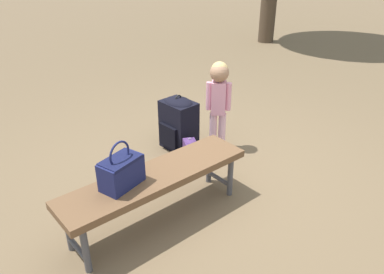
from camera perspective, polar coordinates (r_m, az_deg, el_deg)
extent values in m
plane|color=brown|center=(3.70, 1.42, -6.29)|extent=(40.00, 40.00, 0.00)
cube|color=brown|center=(2.97, -5.48, -6.03)|extent=(1.65, 0.74, 0.06)
cylinder|color=#47474C|center=(3.55, 2.61, -4.11)|extent=(0.05, 0.05, 0.39)
cylinder|color=#47474C|center=(3.39, 5.84, -5.98)|extent=(0.05, 0.05, 0.39)
cylinder|color=#47474C|center=(2.96, -18.33, -13.11)|extent=(0.05, 0.05, 0.39)
cylinder|color=#47474C|center=(2.76, -15.89, -16.20)|extent=(0.05, 0.05, 0.39)
cylinder|color=#47474C|center=(3.52, 4.13, -6.33)|extent=(0.10, 0.28, 0.04)
cylinder|color=#47474C|center=(2.92, -16.90, -16.00)|extent=(0.10, 0.28, 0.04)
cube|color=#191E4C|center=(2.79, -10.69, -5.37)|extent=(0.33, 0.20, 0.22)
cube|color=#131639|center=(2.74, -10.88, -3.52)|extent=(0.30, 0.20, 0.02)
torus|color=#191E4C|center=(2.71, -10.98, -2.52)|extent=(0.20, 0.03, 0.20)
cylinder|color=#E5B2C6|center=(4.15, 4.57, 0.95)|extent=(0.08, 0.08, 0.42)
cylinder|color=#E5B2C6|center=(4.15, 3.22, 1.01)|extent=(0.08, 0.08, 0.42)
ellipsoid|color=white|center=(4.22, 4.47, -1.47)|extent=(0.10, 0.09, 0.04)
ellipsoid|color=white|center=(4.22, 3.14, -1.41)|extent=(0.10, 0.09, 0.04)
cube|color=pink|center=(3.99, 4.07, 5.96)|extent=(0.19, 0.20, 0.36)
cylinder|color=pink|center=(3.99, 5.57, 6.13)|extent=(0.06, 0.06, 0.30)
cylinder|color=pink|center=(3.99, 2.58, 6.26)|extent=(0.06, 0.06, 0.30)
sphere|color=#A57A5B|center=(3.90, 4.20, 9.76)|extent=(0.20, 0.20, 0.20)
sphere|color=tan|center=(3.90, 4.22, 10.09)|extent=(0.18, 0.18, 0.18)
cube|color=black|center=(4.12, -2.02, 1.80)|extent=(0.33, 0.41, 0.55)
ellipsoid|color=black|center=(4.01, -2.08, 5.17)|extent=(0.31, 0.39, 0.12)
cube|color=black|center=(4.06, -3.64, 0.11)|extent=(0.08, 0.26, 0.25)
cube|color=black|center=(4.15, 0.29, 2.05)|extent=(0.03, 0.07, 0.47)
cube|color=black|center=(4.26, -1.27, 2.75)|extent=(0.03, 0.07, 0.47)
torus|color=black|center=(3.99, -2.09, 5.83)|extent=(0.09, 0.03, 0.09)
cube|color=#4C2D66|center=(3.90, -0.28, -2.24)|extent=(0.20, 0.21, 0.25)
ellipsoid|color=#4C2D66|center=(3.84, -0.29, -0.71)|extent=(0.19, 0.20, 0.06)
cube|color=#311D42|center=(3.90, -1.28, -2.84)|extent=(0.09, 0.10, 0.11)
cube|color=#311D42|center=(3.88, 0.82, -2.39)|extent=(0.03, 0.03, 0.21)
cube|color=#311D42|center=(3.94, 0.53, -1.86)|extent=(0.03, 0.03, 0.21)
torus|color=#B2B2B7|center=(3.83, -0.29, -0.42)|extent=(0.04, 0.03, 0.04)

